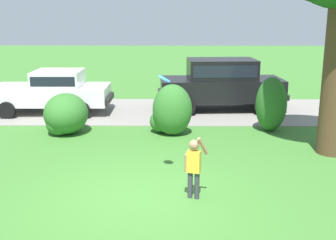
{
  "coord_description": "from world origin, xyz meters",
  "views": [
    {
      "loc": [
        0.64,
        -7.94,
        3.6
      ],
      "look_at": [
        0.53,
        1.95,
        1.1
      ],
      "focal_mm": 45.69,
      "sensor_mm": 36.0,
      "label": 1
    }
  ],
  "objects_px": {
    "child_thrower": "(194,164)",
    "frisbee": "(165,79)",
    "parked_suv": "(221,82)",
    "parked_sedan": "(53,90)"
  },
  "relations": [
    {
      "from": "parked_suv",
      "to": "frisbee",
      "type": "xyz_separation_m",
      "value": [
        -1.99,
        -6.99,
        1.17
      ]
    },
    {
      "from": "child_thrower",
      "to": "frisbee",
      "type": "height_order",
      "value": "frisbee"
    },
    {
      "from": "child_thrower",
      "to": "frisbee",
      "type": "relative_size",
      "value": 4.58
    },
    {
      "from": "child_thrower",
      "to": "parked_sedan",
      "type": "bearing_deg",
      "value": 122.79
    },
    {
      "from": "parked_sedan",
      "to": "child_thrower",
      "type": "height_order",
      "value": "parked_sedan"
    },
    {
      "from": "parked_sedan",
      "to": "child_thrower",
      "type": "bearing_deg",
      "value": -57.21
    },
    {
      "from": "parked_suv",
      "to": "frisbee",
      "type": "distance_m",
      "value": 7.36
    },
    {
      "from": "parked_suv",
      "to": "frisbee",
      "type": "relative_size",
      "value": 17.08
    },
    {
      "from": "child_thrower",
      "to": "frisbee",
      "type": "bearing_deg",
      "value": 121.41
    },
    {
      "from": "parked_suv",
      "to": "child_thrower",
      "type": "bearing_deg",
      "value": -99.97
    }
  ]
}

